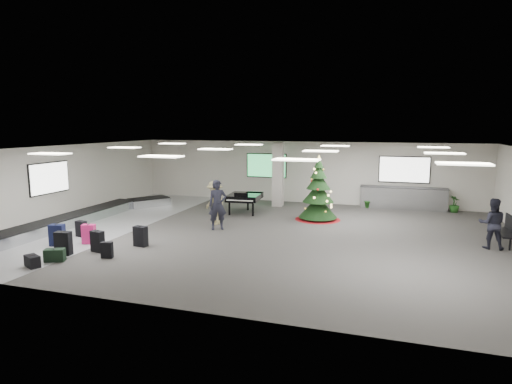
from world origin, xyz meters
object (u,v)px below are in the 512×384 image
(bench, at_px, (508,229))
(traveler_a, at_px, (218,205))
(potted_plant_right, at_px, (454,204))
(traveler_b, at_px, (215,203))
(grand_piano, at_px, (244,197))
(christmas_tree, at_px, (318,198))
(potted_plant_left, at_px, (368,200))
(traveler_bench, at_px, (492,224))
(baggage_carousel, at_px, (90,216))
(pink_suitcase, at_px, (89,234))
(service_counter, at_px, (403,198))

(bench, relative_size, traveler_a, 0.82)
(potted_plant_right, bearing_deg, traveler_b, -149.93)
(grand_piano, xyz_separation_m, potted_plant_right, (9.32, 3.09, -0.34))
(christmas_tree, height_order, potted_plant_left, christmas_tree)
(traveler_bench, bearing_deg, potted_plant_left, -50.92)
(baggage_carousel, relative_size, potted_plant_right, 12.21)
(pink_suitcase, relative_size, potted_plant_left, 0.87)
(pink_suitcase, bearing_deg, traveler_b, 38.95)
(service_counter, height_order, traveler_a, traveler_a)
(pink_suitcase, xyz_separation_m, traveler_a, (3.42, 3.26, 0.64))
(bench, height_order, potted_plant_right, bench)
(baggage_carousel, height_order, traveler_b, traveler_b)
(pink_suitcase, distance_m, potted_plant_right, 15.94)
(traveler_a, bearing_deg, grand_piano, 60.31)
(service_counter, xyz_separation_m, traveler_b, (-7.42, -5.77, 0.35))
(christmas_tree, bearing_deg, grand_piano, 174.25)
(traveler_b, bearing_deg, potted_plant_right, 64.64)
(grand_piano, xyz_separation_m, traveler_b, (-0.39, -2.54, 0.16))
(grand_piano, distance_m, traveler_a, 3.31)
(potted_plant_left, bearing_deg, traveler_b, -136.03)
(baggage_carousel, xyz_separation_m, traveler_b, (5.42, 0.96, 0.68))
(baggage_carousel, distance_m, potted_plant_right, 16.50)
(traveler_b, bearing_deg, traveler_bench, 31.78)
(baggage_carousel, height_order, bench, bench)
(potted_plant_left, bearing_deg, service_counter, 6.16)
(service_counter, xyz_separation_m, pink_suitcase, (-10.41, -9.80, -0.21))
(potted_plant_right, bearing_deg, bench, -80.07)
(service_counter, height_order, bench, service_counter)
(traveler_b, relative_size, traveler_bench, 1.07)
(grand_piano, height_order, potted_plant_right, grand_piano)
(bench, distance_m, traveler_b, 10.69)
(baggage_carousel, bearing_deg, service_counter, 27.67)
(pink_suitcase, height_order, traveler_a, traveler_a)
(potted_plant_right, bearing_deg, christmas_tree, -149.49)
(baggage_carousel, relative_size, bench, 6.10)
(grand_piano, bearing_deg, bench, -18.18)
(bench, xyz_separation_m, potted_plant_left, (-4.88, 5.53, -0.16))
(potted_plant_left, xyz_separation_m, potted_plant_right, (3.91, 0.03, -0.00))
(bench, relative_size, traveler_b, 0.89)
(christmas_tree, relative_size, potted_plant_right, 3.52)
(potted_plant_left, height_order, potted_plant_right, potted_plant_left)
(baggage_carousel, xyz_separation_m, pink_suitcase, (2.43, -3.06, 0.13))
(traveler_bench, bearing_deg, service_counter, -63.08)
(pink_suitcase, height_order, traveler_b, traveler_b)
(traveler_a, relative_size, potted_plant_right, 2.45)
(christmas_tree, relative_size, traveler_b, 1.56)
(baggage_carousel, xyz_separation_m, potted_plant_left, (11.22, 6.56, 0.19))
(service_counter, relative_size, potted_plant_left, 5.07)
(service_counter, distance_m, bench, 6.56)
(christmas_tree, relative_size, traveler_bench, 1.66)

